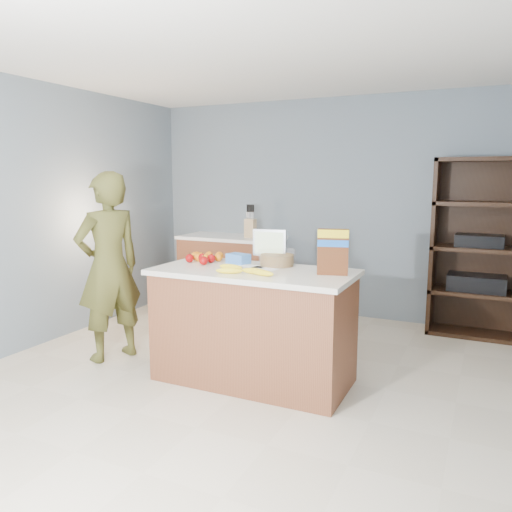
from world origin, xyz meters
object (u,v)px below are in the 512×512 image
at_px(person, 109,267).
at_px(tv, 270,244).
at_px(shelving_unit, 479,251).
at_px(counter_peninsula, 253,330).
at_px(cereal_box, 333,248).

xyz_separation_m(person, tv, (1.36, 0.41, 0.23)).
distance_m(shelving_unit, person, 3.61).
distance_m(shelving_unit, tv, 2.33).
height_order(counter_peninsula, shelving_unit, shelving_unit).
bearing_deg(tv, person, -163.14).
xyz_separation_m(counter_peninsula, shelving_unit, (1.55, 2.05, 0.45)).
bearing_deg(counter_peninsula, person, -176.36).
relative_size(person, tv, 5.88).
distance_m(tv, cereal_box, 0.67).
bearing_deg(tv, shelving_unit, 47.94).
bearing_deg(person, cereal_box, 115.87).
bearing_deg(counter_peninsula, cereal_box, 6.75).
bearing_deg(cereal_box, shelving_unit, 64.60).
height_order(person, tv, person).
xyz_separation_m(shelving_unit, person, (-2.91, -2.14, -0.04)).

